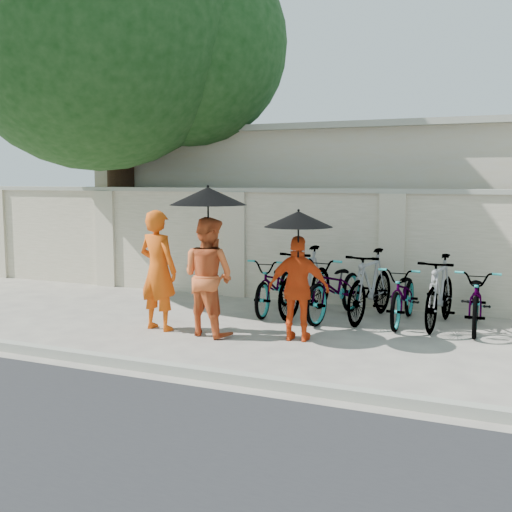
% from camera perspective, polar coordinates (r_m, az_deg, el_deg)
% --- Properties ---
extents(ground, '(80.00, 80.00, 0.00)m').
position_cam_1_polar(ground, '(9.27, -4.54, -7.19)').
color(ground, '#A6A08D').
extents(kerb, '(40.00, 0.16, 0.12)m').
position_cam_1_polar(kerb, '(7.86, -10.56, -9.42)').
color(kerb, gray).
rests_on(kerb, ground).
extents(compound_wall, '(20.00, 0.30, 2.00)m').
position_cam_1_polar(compound_wall, '(11.64, 7.33, 0.66)').
color(compound_wall, beige).
rests_on(compound_wall, ground).
extents(building_behind, '(14.00, 6.00, 3.20)m').
position_cam_1_polar(building_behind, '(15.08, 15.20, 4.17)').
color(building_behind, tan).
rests_on(building_behind, ground).
extents(shade_tree, '(6.70, 6.20, 8.20)m').
position_cam_1_polar(shade_tree, '(13.78, -12.68, 18.65)').
color(shade_tree, '#3B2315').
rests_on(shade_tree, ground).
extents(monk_left, '(0.71, 0.53, 1.80)m').
position_cam_1_polar(monk_left, '(9.64, -8.70, -1.26)').
color(monk_left, '#DC500D').
rests_on(monk_left, ground).
extents(monk_center, '(0.96, 0.82, 1.71)m').
position_cam_1_polar(monk_center, '(9.24, -4.27, -1.82)').
color(monk_center, '#D25927').
rests_on(monk_center, ground).
extents(parasol_center, '(1.10, 1.10, 1.16)m').
position_cam_1_polar(parasol_center, '(9.04, -4.29, 5.33)').
color(parasol_center, black).
rests_on(parasol_center, ground).
extents(monk_right, '(0.90, 0.46, 1.47)m').
position_cam_1_polar(monk_right, '(8.92, 3.80, -2.91)').
color(monk_right, '#E04011').
rests_on(monk_right, ground).
extents(parasol_right, '(0.94, 0.94, 0.98)m').
position_cam_1_polar(parasol_right, '(8.72, 3.80, 3.29)').
color(parasol_right, black).
rests_on(parasol_right, ground).
extents(bike_0, '(0.73, 1.83, 0.95)m').
position_cam_1_polar(bike_0, '(10.83, 1.73, -2.57)').
color(bike_0, '#AFAFAF').
rests_on(bike_0, ground).
extents(bike_1, '(0.76, 1.94, 1.13)m').
position_cam_1_polar(bike_1, '(10.63, 4.44, -2.25)').
color(bike_1, '#AFAFAF').
rests_on(bike_1, ground).
extents(bike_2, '(0.95, 2.05, 1.04)m').
position_cam_1_polar(bike_2, '(10.39, 7.08, -2.77)').
color(bike_2, '#AFAFAF').
rests_on(bike_2, ground).
extents(bike_3, '(0.74, 1.93, 1.13)m').
position_cam_1_polar(bike_3, '(10.36, 10.14, -2.58)').
color(bike_3, '#AFAFAF').
rests_on(bike_3, ground).
extents(bike_4, '(0.65, 1.77, 0.93)m').
position_cam_1_polar(bike_4, '(10.23, 13.01, -3.36)').
color(bike_4, '#AFAFAF').
rests_on(bike_4, ground).
extents(bike_5, '(0.63, 1.85, 1.10)m').
position_cam_1_polar(bike_5, '(10.13, 16.03, -3.06)').
color(bike_5, '#AFAFAF').
rests_on(bike_5, ground).
extents(bike_6, '(0.76, 1.84, 0.95)m').
position_cam_1_polar(bike_6, '(10.12, 19.07, -3.61)').
color(bike_6, '#AFAFAF').
rests_on(bike_6, ground).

